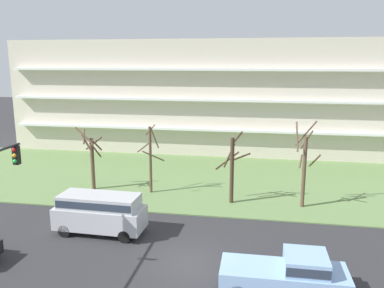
# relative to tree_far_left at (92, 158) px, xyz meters

# --- Properties ---
(ground) EXTENTS (160.00, 160.00, 0.00)m
(ground) POSITION_rel_tree_far_left_xyz_m (9.37, -9.79, -2.63)
(ground) COLOR #2D2D30
(grass_lawn_strip) EXTENTS (80.00, 16.00, 0.08)m
(grass_lawn_strip) POSITION_rel_tree_far_left_xyz_m (9.37, 4.21, -2.59)
(grass_lawn_strip) COLOR #66844C
(grass_lawn_strip) RESTS_ON ground
(apartment_building) EXTENTS (47.96, 11.03, 12.05)m
(apartment_building) POSITION_rel_tree_far_left_xyz_m (9.37, 17.24, 3.40)
(apartment_building) COLOR beige
(apartment_building) RESTS_ON ground
(tree_far_left) EXTENTS (1.70, 1.79, 5.08)m
(tree_far_left) POSITION_rel_tree_far_left_xyz_m (0.00, 0.00, 0.00)
(tree_far_left) COLOR brown
(tree_far_left) RESTS_ON ground
(tree_left) EXTENTS (2.16, 2.16, 5.27)m
(tree_left) POSITION_rel_tree_far_left_xyz_m (4.66, 0.07, 0.21)
(tree_left) COLOR brown
(tree_left) RESTS_ON ground
(tree_center) EXTENTS (2.50, 1.41, 5.20)m
(tree_center) POSITION_rel_tree_far_left_xyz_m (10.84, -0.94, 0.00)
(tree_center) COLOR #423023
(tree_center) RESTS_ON ground
(tree_right) EXTENTS (1.66, 1.63, 5.99)m
(tree_right) POSITION_rel_tree_far_left_xyz_m (15.70, -0.96, 0.36)
(tree_right) COLOR brown
(tree_right) RESTS_ON ground
(pickup_blue_near_left) EXTENTS (5.42, 2.04, 1.95)m
(pickup_blue_near_left) POSITION_rel_tree_far_left_xyz_m (14.11, -11.79, -1.61)
(pickup_blue_near_left) COLOR #8CB2E0
(pickup_blue_near_left) RESTS_ON ground
(van_silver_center_right) EXTENTS (5.26, 2.15, 2.36)m
(van_silver_center_right) POSITION_rel_tree_far_left_xyz_m (3.65, -7.29, -1.23)
(van_silver_center_right) COLOR #B7BABF
(van_silver_center_right) RESTS_ON ground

